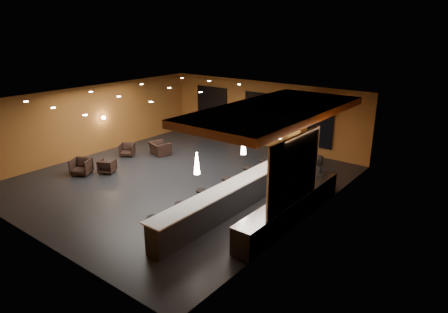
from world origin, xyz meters
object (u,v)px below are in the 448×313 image
Objects in this scene: staff_a at (283,173)px; armchair_c at (127,150)px; bar_stool_4 at (248,174)px; armchair_a at (81,167)px; staff_c at (317,173)px; bar_stool_0 at (154,226)px; pendant_1 at (244,145)px; pendant_2 at (279,130)px; staff_b at (311,168)px; bar_stool_1 at (180,210)px; prep_counter at (291,209)px; column at (297,136)px; bar_stool_3 at (227,185)px; pendant_0 at (197,163)px; armchair_b at (107,166)px; bar_stool_5 at (264,166)px; bar_counter at (235,197)px; armchair_d at (160,148)px; bar_stool_2 at (201,197)px.

armchair_c is (-8.60, -0.72, -0.53)m from staff_a.
armchair_a is at bearing -152.79° from bar_stool_4.
bar_stool_0 is at bearing -102.92° from staff_c.
pendant_1 and pendant_2 have the same top height.
staff_b is 2.20× the size of bar_stool_1.
bar_stool_1 is at bearing -105.11° from staff_a.
bar_stool_0 is (-2.28, -6.66, -0.24)m from staff_c.
prep_counter reaches higher than bar_stool_4.
bar_stool_3 is (-0.92, -3.86, -1.25)m from column.
pendant_0 is 1.02× the size of armchair_b.
armchair_a is 8.10m from bar_stool_5.
bar_counter is 2.29× the size of column.
pendant_0 is 0.69× the size of armchair_d.
column reaches higher than armchair_c.
staff_c is at bearing 1.21° from bar_stool_5.
bar_stool_1 is (-0.83, -6.55, -1.27)m from column.
prep_counter is at bearing -88.51° from staff_b.
bar_stool_3 reaches higher than armchair_c.
column is 4.14m from pendant_1.
pendant_2 is at bearing -161.21° from staff_c.
prep_counter is at bearing -50.02° from staff_a.
bar_stool_0 is at bearing -87.98° from bar_stool_4.
armchair_d is at bearing -178.42° from pendant_2.
pendant_2 reaches higher than bar_stool_0.
bar_stool_5 reaches higher than armchair_c.
armchair_a reaches higher than armchair_c.
staff_a reaches higher than bar_stool_3.
staff_a is 2.26m from bar_stool_3.
bar_stool_3 is at bearing 141.30° from bar_counter.
pendant_2 reaches higher than bar_stool_3.
pendant_2 is 0.85× the size of bar_stool_5.
bar_stool_3 is (-2.92, 0.24, 0.07)m from prep_counter.
bar_stool_5 is (-2.48, -0.05, -0.24)m from staff_c.
armchair_c is (-8.00, 1.65, -0.18)m from bar_counter.
column is 1.71m from pendant_2.
bar_stool_2 is (5.84, -0.26, 0.19)m from armchair_b.
pendant_1 is 3.20m from bar_stool_1.
staff_a is 2.03× the size of bar_stool_4.
staff_c is at bearing 176.62° from armchair_b.
staff_b is 3.59m from bar_stool_3.
armchair_b is 6.46m from bar_stool_4.
pendant_1 reaches higher than bar_counter.
bar_stool_4 is (7.13, 0.45, 0.22)m from armchair_c.
armchair_b is at bearing 177.48° from bar_stool_2.
column is 9.67m from armchair_a.
bar_stool_3 is (-2.12, -2.88, -0.33)m from staff_b.
prep_counter is 7.72× the size of bar_stool_2.
bar_stool_1 is (-2.83, -2.45, 0.05)m from prep_counter.
bar_counter is at bearing -20.12° from armchair_a.
pendant_1 reaches higher than bar_stool_1.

